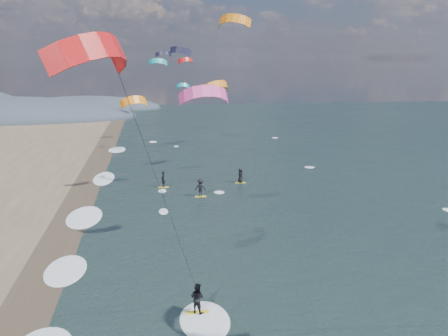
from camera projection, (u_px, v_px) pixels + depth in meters
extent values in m
cube|color=#382D23|center=(27.00, 310.00, 26.69)|extent=(3.00, 240.00, 0.00)
ellipsoid|color=#3D4756|center=(85.00, 109.00, 131.50)|extent=(40.00, 18.00, 7.00)
cube|color=yellow|center=(197.00, 313.00, 26.36)|extent=(1.28, 0.39, 0.06)
imported|color=black|center=(197.00, 298.00, 26.18)|extent=(1.00, 0.97, 1.62)
ellipsoid|color=white|center=(205.00, 320.00, 25.64)|extent=(2.60, 4.20, 0.12)
cylinder|color=black|center=(162.00, 193.00, 21.61)|extent=(0.02, 0.02, 14.16)
cube|color=yellow|center=(201.00, 196.00, 48.53)|extent=(1.10, 0.35, 0.05)
imported|color=black|center=(200.00, 188.00, 48.34)|extent=(1.23, 0.90, 1.70)
cube|color=yellow|center=(240.00, 183.00, 53.90)|extent=(1.10, 0.35, 0.05)
imported|color=black|center=(240.00, 175.00, 53.73)|extent=(0.77, 0.90, 1.57)
cube|color=yellow|center=(163.00, 187.00, 52.02)|extent=(1.10, 0.35, 0.05)
imported|color=black|center=(163.00, 179.00, 51.84)|extent=(0.55, 0.69, 1.66)
ellipsoid|color=white|center=(65.00, 270.00, 31.70)|extent=(2.40, 5.40, 0.11)
ellipsoid|color=white|center=(86.00, 217.00, 42.32)|extent=(2.40, 5.40, 0.11)
ellipsoid|color=white|center=(101.00, 179.00, 55.84)|extent=(2.40, 5.40, 0.11)
ellipsoid|color=white|center=(112.00, 150.00, 73.23)|extent=(2.40, 5.40, 0.11)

